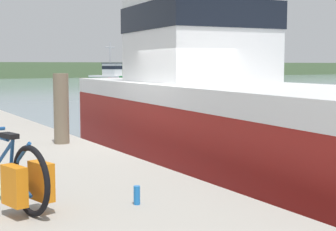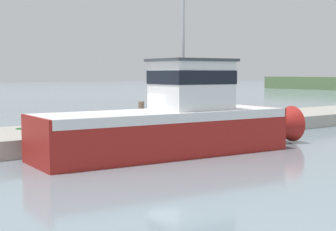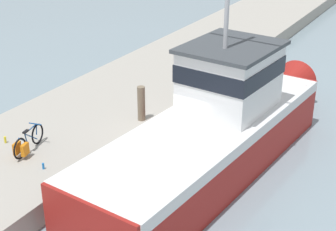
% 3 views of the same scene
% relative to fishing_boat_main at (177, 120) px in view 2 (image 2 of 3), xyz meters
% --- Properties ---
extents(ground_plane, '(320.00, 320.00, 0.00)m').
position_rel_fishing_boat_main_xyz_m(ground_plane, '(-1.25, -0.03, -1.41)').
color(ground_plane, gray).
extents(dock_pier, '(5.29, 80.00, 0.76)m').
position_rel_fishing_boat_main_xyz_m(dock_pier, '(-5.24, -0.03, -1.03)').
color(dock_pier, '#A39E93').
rests_on(dock_pier, ground_plane).
extents(fishing_boat_main, '(3.98, 12.91, 8.48)m').
position_rel_fishing_boat_main_xyz_m(fishing_boat_main, '(0.00, 0.00, 0.00)').
color(fishing_boat_main, maroon).
rests_on(fishing_boat_main, ground_plane).
extents(bicycle_touring, '(0.66, 1.70, 0.75)m').
position_rel_fishing_boat_main_xyz_m(bicycle_touring, '(-4.92, -3.55, -0.30)').
color(bicycle_touring, black).
rests_on(bicycle_touring, dock_pier).
extents(mooring_post, '(0.27, 0.27, 1.28)m').
position_rel_fishing_boat_main_xyz_m(mooring_post, '(-3.13, 0.34, -0.01)').
color(mooring_post, '#756651').
rests_on(mooring_post, dock_pier).
extents(hose_coil, '(0.49, 0.49, 0.04)m').
position_rel_fishing_boat_main_xyz_m(hose_coil, '(-6.41, -4.19, -0.63)').
color(hose_coil, '#197A2D').
rests_on(hose_coil, dock_pier).
extents(water_bottle_on_curb, '(0.07, 0.07, 0.22)m').
position_rel_fishing_boat_main_xyz_m(water_bottle_on_curb, '(-6.03, -3.41, -0.54)').
color(water_bottle_on_curb, yellow).
rests_on(water_bottle_on_curb, dock_pier).
extents(water_bottle_by_bike, '(0.07, 0.07, 0.19)m').
position_rel_fishing_boat_main_xyz_m(water_bottle_by_bike, '(-3.78, -4.04, -0.55)').
color(water_bottle_by_bike, blue).
rests_on(water_bottle_by_bike, dock_pier).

